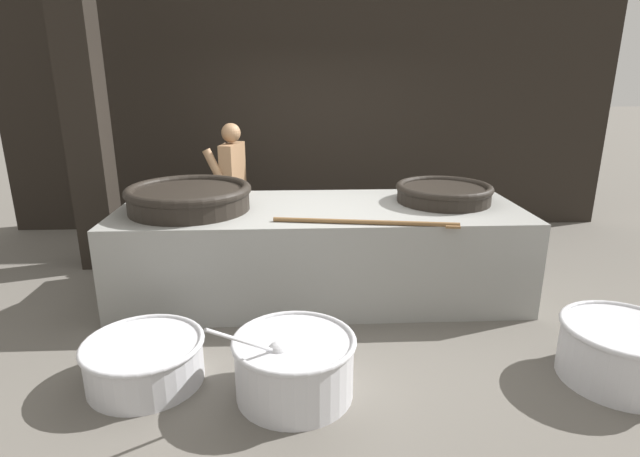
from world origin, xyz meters
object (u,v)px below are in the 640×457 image
giant_wok_near (189,197)px  cook (233,186)px  giant_wok_far (444,192)px  prep_bowl_meat (145,359)px  prep_bowl_extra (622,350)px  prep_bowl_vegetables (294,363)px

giant_wok_near → cook: bearing=77.7°
cook → giant_wok_far: bearing=169.1°
prep_bowl_meat → prep_bowl_extra: bearing=-2.3°
prep_bowl_vegetables → giant_wok_far: bearing=50.4°
cook → prep_bowl_vegetables: bearing=117.8°
prep_bowl_meat → cook: bearing=82.3°
giant_wok_far → cook: 2.45m
giant_wok_near → giant_wok_far: 2.49m
giant_wok_far → prep_bowl_meat: size_ratio=1.11×
prep_bowl_vegetables → prep_bowl_meat: size_ratio=1.08×
giant_wok_near → cook: cook is taller
giant_wok_far → cook: (-2.22, 1.01, -0.13)m
giant_wok_far → prep_bowl_vegetables: size_ratio=1.03×
prep_bowl_extra → prep_bowl_vegetables: bearing=-178.5°
giant_wok_near → prep_bowl_vegetables: 2.06m
giant_wok_far → prep_bowl_meat: giant_wok_far is taller
giant_wok_far → cook: size_ratio=0.60×
giant_wok_near → giant_wok_far: (2.49, 0.19, -0.03)m
prep_bowl_vegetables → prep_bowl_extra: size_ratio=1.07×
giant_wok_near → cook: 1.24m
giant_wok_far → prep_bowl_vegetables: (-1.51, -1.82, -0.76)m
giant_wok_far → prep_bowl_vegetables: bearing=-129.6°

